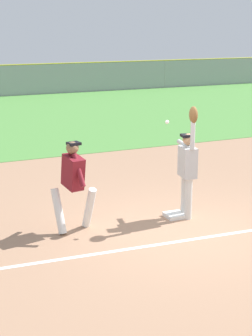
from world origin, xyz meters
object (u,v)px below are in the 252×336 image
at_px(first_base, 175,215).
at_px(fielder, 188,164).
at_px(runner, 73,180).
at_px(baseball, 167,122).
at_px(parked_car_silver, 79,76).

xyz_separation_m(first_base, fielder, (0.21, -0.10, 1.08)).
bearing_deg(runner, fielder, -15.64).
bearing_deg(fielder, baseball, 17.53).
xyz_separation_m(runner, parked_car_silver, (7.62, 22.16, -0.32)).
bearing_deg(fielder, first_base, -15.41).
distance_m(first_base, fielder, 1.10).
relative_size(runner, parked_car_silver, 0.38).
relative_size(baseball, parked_car_silver, 0.02).
relative_size(fielder, parked_car_silver, 0.50).
relative_size(fielder, baseball, 30.81).
bearing_deg(parked_car_silver, first_base, -98.93).
xyz_separation_m(baseball, parked_car_silver, (5.85, 22.47, -1.32)).
bearing_deg(runner, parked_car_silver, 61.09).
height_order(fielder, parked_car_silver, fielder).
distance_m(fielder, baseball, 1.02).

